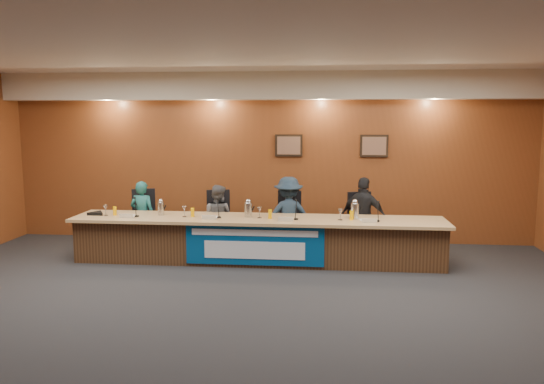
{
  "coord_description": "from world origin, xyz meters",
  "views": [
    {
      "loc": [
        1.1,
        -6.1,
        2.38
      ],
      "look_at": [
        0.21,
        2.68,
        1.13
      ],
      "focal_mm": 35.0,
      "sensor_mm": 36.0,
      "label": 1
    }
  ],
  "objects": [
    {
      "name": "carafe_mid",
      "position": [
        -0.16,
        2.42,
        0.87
      ],
      "size": [
        0.13,
        0.13,
        0.23
      ],
      "primitive_type": "cylinder",
      "color": "silver",
      "rests_on": "dais_top"
    },
    {
      "name": "banner_text_upper",
      "position": [
        0.0,
        1.97,
        0.58
      ],
      "size": [
        2.0,
        0.01,
        0.1
      ],
      "primitive_type": "cube",
      "color": "silver",
      "rests_on": "banner"
    },
    {
      "name": "office_chair_b",
      "position": [
        -0.79,
        3.07,
        0.48
      ],
      "size": [
        0.57,
        0.57,
        0.08
      ],
      "primitive_type": "cube",
      "rotation": [
        0.0,
        0.0,
        0.22
      ],
      "color": "black",
      "rests_on": "floor"
    },
    {
      "name": "carafe_right",
      "position": [
        1.58,
        2.42,
        0.88
      ],
      "size": [
        0.13,
        0.13,
        0.25
      ],
      "primitive_type": "cylinder",
      "color": "silver",
      "rests_on": "dais_top"
    },
    {
      "name": "nameplate_c",
      "position": [
        0.49,
        2.08,
        0.8
      ],
      "size": [
        0.24,
        0.08,
        0.1
      ],
      "primitive_type": "cube",
      "rotation": [
        0.31,
        0.0,
        0.0
      ],
      "color": "white",
      "rests_on": "dais_top"
    },
    {
      "name": "water_glass_d",
      "position": [
        1.35,
        2.29,
        0.84
      ],
      "size": [
        0.08,
        0.08,
        0.18
      ],
      "primitive_type": "cylinder",
      "color": "silver",
      "rests_on": "dais_top"
    },
    {
      "name": "banner",
      "position": [
        0.0,
        1.99,
        0.38
      ],
      "size": [
        2.2,
        0.02,
        0.65
      ],
      "primitive_type": "cube",
      "color": "navy",
      "rests_on": "dais_body"
    },
    {
      "name": "office_chair_c",
      "position": [
        0.47,
        3.07,
        0.48
      ],
      "size": [
        0.49,
        0.49,
        0.08
      ],
      "primitive_type": "cube",
      "rotation": [
        0.0,
        0.0,
        0.01
      ],
      "color": "black",
      "rests_on": "floor"
    },
    {
      "name": "panelist_a",
      "position": [
        -2.16,
        2.97,
        0.63
      ],
      "size": [
        0.49,
        0.35,
        1.26
      ],
      "primitive_type": "imported",
      "rotation": [
        0.0,
        0.0,
        3.04
      ],
      "color": "#1B5856",
      "rests_on": "floor"
    },
    {
      "name": "juice_glass_d",
      "position": [
        1.52,
        2.31,
        0.82
      ],
      "size": [
        0.06,
        0.06,
        0.15
      ],
      "primitive_type": "cylinder",
      "color": "#FFB100",
      "rests_on": "dais_top"
    },
    {
      "name": "microphone_b",
      "position": [
        -0.63,
        2.28,
        0.76
      ],
      "size": [
        0.07,
        0.07,
        0.02
      ],
      "primitive_type": "cylinder",
      "color": "black",
      "rests_on": "dais_top"
    },
    {
      "name": "nameplate_d",
      "position": [
        1.79,
        2.1,
        0.8
      ],
      "size": [
        0.24,
        0.08,
        0.1
      ],
      "primitive_type": "cube",
      "rotation": [
        0.31,
        0.0,
        0.0
      ],
      "color": "white",
      "rests_on": "dais_top"
    },
    {
      "name": "speakerphone",
      "position": [
        -2.73,
        2.34,
        0.78
      ],
      "size": [
        0.32,
        0.32,
        0.05
      ],
      "primitive_type": "cylinder",
      "color": "black",
      "rests_on": "dais_top"
    },
    {
      "name": "microphone_d",
      "position": [
        1.93,
        2.22,
        0.76
      ],
      "size": [
        0.07,
        0.07,
        0.02
      ],
      "primitive_type": "cylinder",
      "color": "black",
      "rests_on": "dais_top"
    },
    {
      "name": "juice_glass_b",
      "position": [
        -1.07,
        2.32,
        0.82
      ],
      "size": [
        0.06,
        0.06,
        0.15
      ],
      "primitive_type": "cylinder",
      "color": "#FFB100",
      "rests_on": "dais_top"
    },
    {
      "name": "soffit",
      "position": [
        0.0,
        3.75,
        2.95
      ],
      "size": [
        10.0,
        0.5,
        0.5
      ],
      "primitive_type": "cube",
      "color": "beige",
      "rests_on": "wall_back"
    },
    {
      "name": "banner_text_lower",
      "position": [
        0.0,
        1.97,
        0.3
      ],
      "size": [
        1.6,
        0.01,
        0.28
      ],
      "primitive_type": "cube",
      "color": "silver",
      "rests_on": "banner"
    },
    {
      "name": "wall_photo_right",
      "position": [
        2.0,
        3.97,
        1.85
      ],
      "size": [
        0.52,
        0.04,
        0.42
      ],
      "primitive_type": "cube",
      "color": "black",
      "rests_on": "wall_back"
    },
    {
      "name": "office_chair_a",
      "position": [
        -2.16,
        3.07,
        0.48
      ],
      "size": [
        0.62,
        0.62,
        0.08
      ],
      "primitive_type": "cube",
      "rotation": [
        0.0,
        0.0,
        0.37
      ],
      "color": "black",
      "rests_on": "floor"
    },
    {
      "name": "water_glass_a",
      "position": [
        -2.54,
        2.27,
        0.84
      ],
      "size": [
        0.08,
        0.08,
        0.18
      ],
      "primitive_type": "cylinder",
      "color": "silver",
      "rests_on": "dais_top"
    },
    {
      "name": "juice_glass_c",
      "position": [
        0.22,
        2.3,
        0.82
      ],
      "size": [
        0.06,
        0.06,
        0.15
      ],
      "primitive_type": "cylinder",
      "color": "#FFB100",
      "rests_on": "dais_top"
    },
    {
      "name": "dais_top",
      "position": [
        0.0,
        2.35,
        0.72
      ],
      "size": [
        6.1,
        0.95,
        0.05
      ],
      "primitive_type": "cube",
      "color": "tan",
      "rests_on": "dais_body"
    },
    {
      "name": "panelist_c",
      "position": [
        0.47,
        2.97,
        0.68
      ],
      "size": [
        0.96,
        0.67,
        1.36
      ],
      "primitive_type": "imported",
      "rotation": [
        0.0,
        0.0,
        3.34
      ],
      "color": "#192A3B",
      "rests_on": "floor"
    },
    {
      "name": "nameplate_a",
      "position": [
        -2.13,
        2.11,
        0.8
      ],
      "size": [
        0.24,
        0.08,
        0.1
      ],
      "primitive_type": "cube",
      "rotation": [
        0.31,
        0.0,
        0.0
      ],
      "color": "white",
      "rests_on": "dais_top"
    },
    {
      "name": "nameplate_b",
      "position": [
        -0.75,
        2.12,
        0.8
      ],
      "size": [
        0.24,
        0.08,
        0.1
      ],
      "primitive_type": "cube",
      "rotation": [
        0.31,
        0.0,
        0.0
      ],
      "color": "white",
      "rests_on": "dais_top"
    },
    {
      "name": "dais_body",
      "position": [
        0.0,
        2.4,
        0.35
      ],
      "size": [
        6.0,
        0.8,
        0.7
      ],
      "primitive_type": "cube",
      "color": "#472C19",
      "rests_on": "floor"
    },
    {
      "name": "juice_glass_a",
      "position": [
        -2.41,
        2.33,
        0.82
      ],
      "size": [
        0.06,
        0.06,
        0.15
      ],
      "primitive_type": "cylinder",
      "color": "#FFB100",
      "rests_on": "dais_top"
    },
    {
      "name": "panelist_b",
      "position": [
        -0.79,
        2.97,
        0.6
      ],
      "size": [
        0.69,
        0.6,
        1.21
      ],
      "primitive_type": "imported",
      "rotation": [
        0.0,
        0.0,
        2.87
      ],
      "color": "#4E4F54",
      "rests_on": "floor"
    },
    {
      "name": "floor",
      "position": [
        0.0,
        0.0,
        0.0
      ],
      "size": [
        10.0,
        10.0,
        0.0
      ],
      "primitive_type": "plane",
      "color": "black",
      "rests_on": "ground"
    },
    {
      "name": "panelist_d",
      "position": [
        1.76,
        2.97,
        0.68
      ],
      "size": [
        0.87,
        0.6,
        1.37
      ],
      "primitive_type": "imported",
      "rotation": [
        0.0,
        0.0,
        2.77
      ],
      "color": "black",
      "rests_on": "floor"
    },
    {
      "name": "carafe_left",
      "position": [
        -1.64,
        2.42,
        0.86
      ],
      "size": [
        0.11,
        0.11,
        0.22
      ],
      "primitive_type": "cylinder",
      "color": "silver",
      "rests_on": "dais_top"
    },
    {
      "name": "water_glass_b",
      "position": [
        -1.21,
        2.31,
        0.84
      ],
      "size": [
        0.08,
        0.08,
        0.18
      ],
      "primitive_type": "cylinder",
      "color": "silver",
      "rests_on": "dais_top"
    },
    {
      "name": "office_chair_d",
      "position": [
        1.76,
        3.07,
        0.48
      ],
      "size": [
        0.59,
        0.59,
        0.08
      ],
      "primitive_type": "cube",
      "rotation": [
        0.0,
        0.0,
        0.28
      ],
      "color": "black",
      "rests_on": "floor"
    },
    {
      "name": "paper_stack",
      "position": [
        1.78,
        2.28,
        0.75
      ],
      "size": [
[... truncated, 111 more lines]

